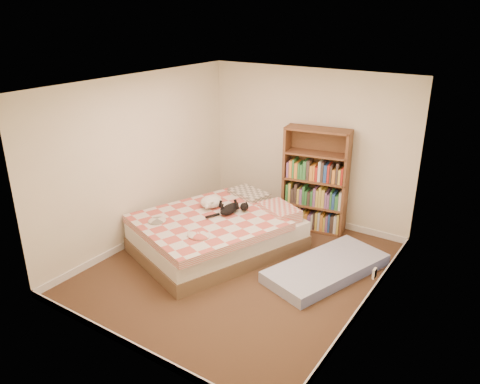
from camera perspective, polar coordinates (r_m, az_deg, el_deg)
The scene contains 6 objects.
room at distance 6.00m, azimuth -0.10°, elevation 0.60°, with size 3.51×4.01×2.51m.
bed at distance 6.90m, azimuth -2.53°, elevation -4.83°, with size 2.28×2.68×0.61m.
bookshelf at distance 7.50m, azimuth 9.15°, elevation -0.20°, with size 1.05×0.49×1.66m.
floor_mattress at distance 6.48m, azimuth 10.48°, elevation -9.11°, with size 0.78×1.73×0.16m, color #6D7BB7.
black_cat at distance 6.84m, azimuth -1.10°, elevation -1.97°, with size 0.41×0.67×0.15m.
white_dog at distance 7.02m, azimuth -3.53°, elevation -1.22°, with size 0.43×0.45×0.17m.
Camera 1 is at (3.10, -4.66, 3.35)m, focal length 35.00 mm.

